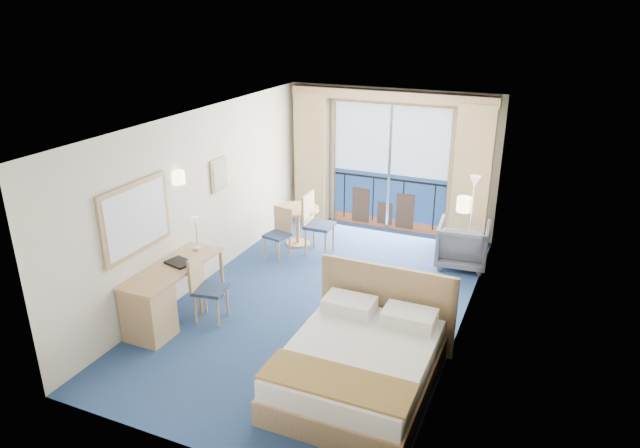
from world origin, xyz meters
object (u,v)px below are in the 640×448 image
Objects in this scene: table_chair_a at (315,220)px; bed at (360,363)px; floor_lamp at (473,197)px; nightstand at (435,326)px; desk at (154,304)px; armchair at (463,244)px; desk_chair at (204,284)px; round_table at (298,217)px; table_chair_b at (280,230)px.

bed is at bearing -149.31° from table_chair_a.
nightstand is at bearing -88.61° from floor_lamp.
armchair is at bearing 48.16° from desk.
bed is at bearing -112.44° from desk_chair.
table_chair_a is (-2.48, -0.50, 0.23)m from armchair.
nightstand is 0.65× the size of armchair.
armchair is 1.08× the size of round_table.
desk_chair is (-3.00, -3.48, -0.58)m from floor_lamp.
table_chair_a reaches higher than armchair.
table_chair_a is at bearing 51.81° from table_chair_b.
bed reaches higher than table_chair_a.
armchair reaches higher than round_table.
table_chair_a is at bearing 6.17° from armchair.
table_chair_b is at bearing 151.97° from nightstand.
bed reaches higher than armchair.
bed reaches higher than round_table.
nightstand is at bearing 63.49° from bed.
table_chair_b is at bearing -158.12° from floor_lamp.
desk_chair is 1.09× the size of table_chair_b.
bed is 1.25× the size of desk.
table_chair_b is (-2.96, -0.90, 0.11)m from armchair.
table_chair_b is (-0.04, -0.62, -0.03)m from round_table.
desk is 1.55× the size of table_chair_a.
floor_lamp is 4.63m from desk_chair.
nightstand is at bearing 19.09° from desk.
armchair is (-0.12, 2.54, 0.11)m from nightstand.
desk_chair is (0.40, 0.57, 0.11)m from desk.
table_chair_b is at bearing -9.52° from desk_chair.
nightstand is 2.55m from armchair.
armchair is 4.34m from desk_chair.
armchair is at bearing 28.10° from table_chair_b.
floor_lamp reaches higher than nightstand.
bed is at bearing -37.66° from table_chair_b.
table_chair_a reaches higher than desk_chair.
bed is 3.77m from table_chair_b.
desk_chair is at bearing 41.95° from armchair.
armchair is at bearing 92.75° from nightstand.
nightstand is at bearing 87.62° from armchair.
floor_lamp is 1.55× the size of desk_chair.
bed is 3.77m from armchair.
floor_lamp is 1.92× the size of round_table.
table_chair_b reaches higher than round_table.
round_table is at bearing -10.34° from desk_chair.
floor_lamp is (0.53, 4.04, 0.82)m from bed.
armchair reaches higher than nightstand.
bed is 1.33m from nightstand.
desk_chair is at bearing -78.76° from table_chair_b.
floor_lamp is at bearing 82.58° from bed.
table_chair_a reaches higher than nightstand.
round_table is 0.72× the size of table_chair_a.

